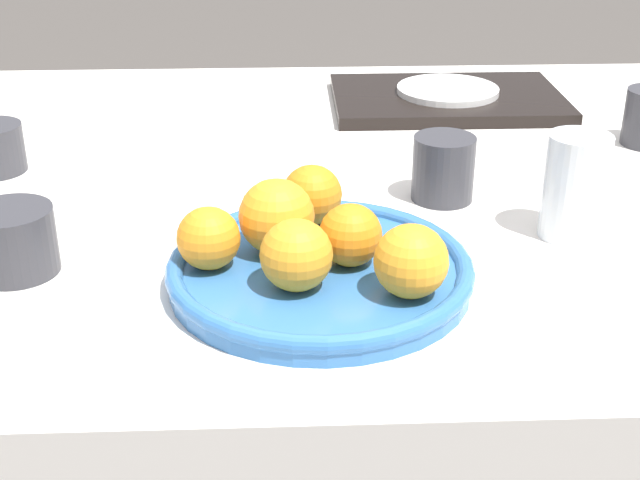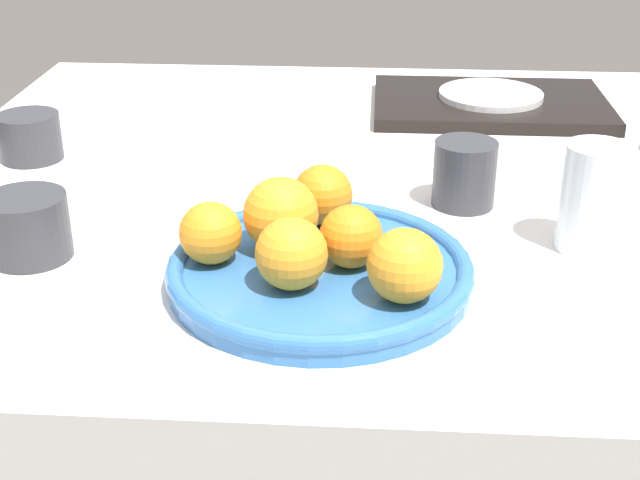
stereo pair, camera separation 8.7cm
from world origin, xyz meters
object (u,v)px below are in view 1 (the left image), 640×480
orange_0 (277,216)px  water_glass (575,187)px  orange_1 (296,255)px  cup_3 (443,168)px  fruit_platter (320,271)px  orange_5 (411,261)px  orange_3 (209,238)px  napkin (99,106)px  orange_4 (312,195)px  orange_2 (350,235)px  side_plate (448,90)px  serving_tray (447,99)px  cup_2 (13,241)px

orange_0 → water_glass: bearing=11.4°
orange_1 → cup_3: bearing=54.3°
cup_3 → fruit_platter: bearing=-126.8°
fruit_platter → orange_5: 0.11m
fruit_platter → orange_3: 0.12m
water_glass → napkin: 0.79m
orange_4 → cup_3: size_ratio=0.83×
orange_2 → napkin: 0.70m
orange_3 → cup_3: (0.27, 0.21, -0.01)m
orange_2 → orange_4: size_ratio=0.96×
orange_5 → orange_1: bearing=170.4°
orange_5 → side_plate: bearing=77.1°
orange_4 → serving_tray: bearing=64.3°
orange_5 → fruit_platter: bearing=143.5°
orange_5 → side_plate: size_ratio=0.43×
serving_tray → side_plate: 0.02m
orange_5 → serving_tray: orange_5 is taller
serving_tray → side_plate: bearing=0.0°
orange_3 → orange_0: bearing=26.1°
orange_1 → orange_3: 0.10m
serving_tray → side_plate: size_ratio=2.24×
orange_1 → orange_4: bearing=82.4°
napkin → serving_tray: bearing=-0.6°
orange_5 → serving_tray: (0.15, 0.66, -0.05)m
orange_1 → napkin: (-0.31, 0.65, -0.05)m
fruit_platter → orange_1: size_ratio=4.43×
orange_4 → water_glass: water_glass is taller
orange_0 → orange_5: 0.16m
water_glass → cup_3: (-0.13, 0.11, -0.02)m
orange_3 → water_glass: (0.40, 0.10, 0.01)m
orange_2 → orange_4: 0.11m
water_glass → serving_tray: 0.50m
fruit_platter → side_plate: (0.23, 0.60, 0.01)m
orange_0 → orange_4: size_ratio=1.18×
cup_2 → cup_3: bearing=19.9°
orange_2 → orange_4: orange_4 is taller
orange_4 → orange_5: (0.09, -0.17, 0.00)m
orange_1 → orange_4: 0.15m
serving_tray → orange_0: bearing=-116.2°
orange_0 → serving_tray: size_ratio=0.21×
orange_0 → napkin: size_ratio=0.54×
serving_tray → cup_3: 0.39m
orange_3 → side_plate: size_ratio=0.39×
orange_5 → cup_2: bearing=165.5°
napkin → orange_1: bearing=-64.7°
orange_0 → side_plate: 0.62m
orange_4 → orange_0: bearing=-119.3°
orange_2 → orange_5: 0.08m
fruit_platter → orange_0: 0.07m
orange_3 → orange_4: (0.11, 0.10, 0.00)m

